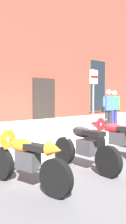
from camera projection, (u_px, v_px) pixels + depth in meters
ground_plane at (70, 156)px, 6.92m from camera, size 140.00×140.00×0.00m
sidewalk at (34, 145)px, 8.03m from camera, size 29.79×3.13×0.15m
motorcycle_orange_sport at (23, 156)px, 4.54m from camera, size 0.62×2.02×0.99m
motorcycle_black_naked at (84, 147)px, 5.62m from camera, size 0.62×2.00×1.01m
motorcycle_red_sport at (114, 136)px, 6.71m from camera, size 0.62×2.09×1.02m
pedestrian_blue_top at (108, 108)px, 10.74m from camera, size 0.66×0.27×1.71m
pedestrian_striped_shirt at (114, 107)px, 11.60m from camera, size 0.65×0.30×1.69m
parking_sign at (93, 94)px, 8.38m from camera, size 0.36×0.07×2.32m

